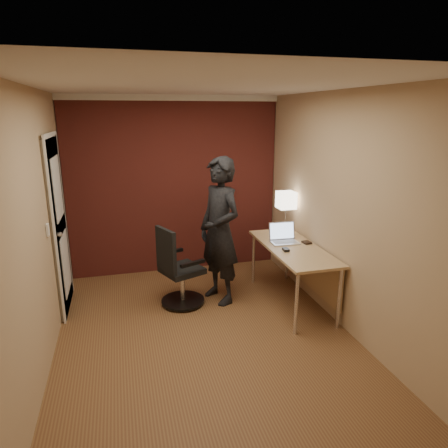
{
  "coord_description": "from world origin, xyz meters",
  "views": [
    {
      "loc": [
        -0.77,
        -3.66,
        2.27
      ],
      "look_at": [
        0.35,
        0.55,
        1.05
      ],
      "focal_mm": 32.0,
      "sensor_mm": 36.0,
      "label": 1
    }
  ],
  "objects": [
    {
      "name": "room",
      "position": [
        -0.27,
        1.54,
        1.37
      ],
      "size": [
        4.0,
        4.0,
        4.0
      ],
      "color": "brown",
      "rests_on": "ground"
    },
    {
      "name": "desk",
      "position": [
        1.25,
        0.48,
        0.6
      ],
      "size": [
        0.6,
        1.5,
        0.73
      ],
      "color": "tan",
      "rests_on": "ground"
    },
    {
      "name": "desk_lamp",
      "position": [
        1.35,
        1.11,
        1.15
      ],
      "size": [
        0.22,
        0.22,
        0.54
      ],
      "color": "silver",
      "rests_on": "desk"
    },
    {
      "name": "laptop",
      "position": [
        1.14,
        0.69,
        0.79
      ],
      "size": [
        0.34,
        0.28,
        0.23
      ],
      "color": "silver",
      "rests_on": "desk"
    },
    {
      "name": "mouse",
      "position": [
        1.04,
        0.36,
        0.75
      ],
      "size": [
        0.07,
        0.1,
        0.03
      ],
      "primitive_type": "cube",
      "rotation": [
        0.0,
        0.0,
        -0.08
      ],
      "color": "black",
      "rests_on": "desk"
    },
    {
      "name": "wallet",
      "position": [
        1.39,
        0.55,
        0.74
      ],
      "size": [
        0.1,
        0.12,
        0.02
      ],
      "primitive_type": "cube",
      "rotation": [
        0.0,
        0.0,
        0.09
      ],
      "color": "black",
      "rests_on": "desk"
    },
    {
      "name": "office_chair",
      "position": [
        -0.17,
        0.77,
        0.43
      ],
      "size": [
        0.57,
        0.62,
        0.97
      ],
      "color": "black",
      "rests_on": "ground"
    },
    {
      "name": "person",
      "position": [
        0.36,
        0.79,
        0.89
      ],
      "size": [
        0.64,
        0.77,
        1.79
      ],
      "primitive_type": "imported",
      "rotation": [
        0.0,
        0.0,
        -1.18
      ],
      "color": "black",
      "rests_on": "ground"
    }
  ]
}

